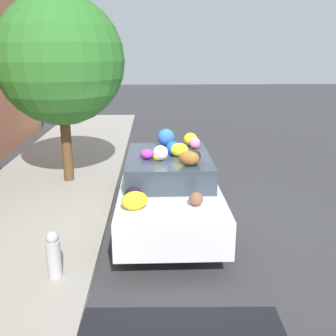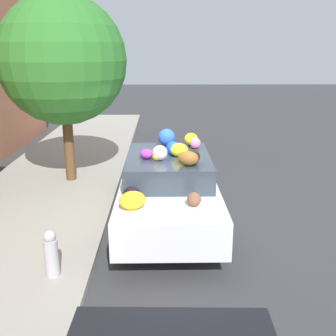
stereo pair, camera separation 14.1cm
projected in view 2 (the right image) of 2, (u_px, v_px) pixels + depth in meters
The scene contains 5 objects.
ground_plane at pixel (165, 219), 7.72m from camera, with size 60.00×60.00×0.00m, color #38383A.
sidewalk_curb at pixel (27, 217), 7.66m from camera, with size 24.00×3.20×0.11m.
street_tree at pixel (63, 61), 8.89m from camera, with size 2.92×2.92×4.30m.
fire_hydrant at pixel (51, 253), 5.50m from camera, with size 0.20×0.20×0.70m.
art_car at pixel (168, 184), 7.47m from camera, with size 4.45×1.75×1.68m.
Camera 2 is at (-7.09, 0.07, 3.21)m, focal length 42.00 mm.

